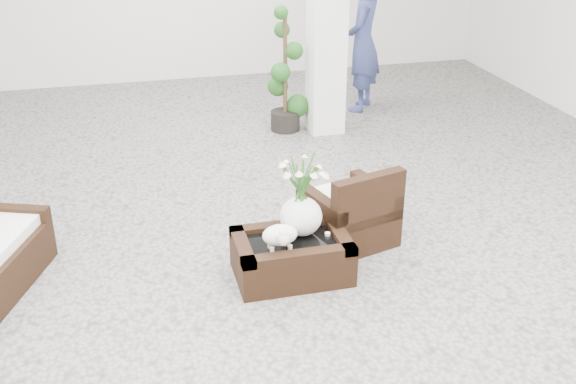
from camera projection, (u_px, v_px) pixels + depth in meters
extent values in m
plane|color=gray|center=(285.00, 253.00, 5.89)|extent=(11.00, 11.00, 0.00)
cube|color=black|center=(292.00, 258.00, 5.51)|extent=(0.90, 0.60, 0.31)
ellipsoid|color=white|center=(280.00, 237.00, 5.28)|extent=(0.28, 0.23, 0.21)
cylinder|color=white|center=(328.00, 234.00, 5.52)|extent=(0.04, 0.04, 0.03)
cube|color=black|center=(349.00, 203.00, 5.94)|extent=(0.83, 0.81, 0.72)
imported|color=navy|center=(363.00, 42.00, 8.97)|extent=(0.72, 0.79, 1.80)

